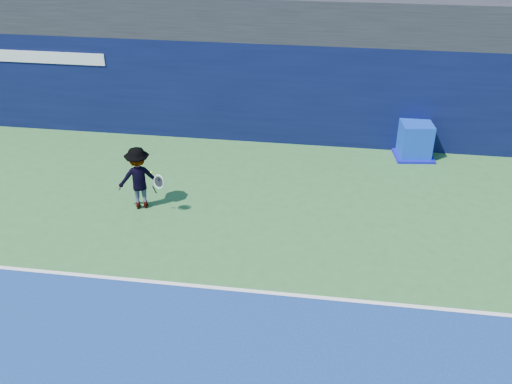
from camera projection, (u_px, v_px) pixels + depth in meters
baseline at (217, 288)px, 11.32m from camera, size 24.00×0.10×0.01m
stadium_band at (271, 10)px, 16.85m from camera, size 36.00×3.00×1.20m
back_wall_assembly at (266, 90)px, 17.03m from camera, size 36.00×1.03×3.00m
equipment_cart at (415, 141)px, 16.30m from camera, size 1.20×1.20×1.03m
tennis_player at (139, 178)px, 13.66m from camera, size 1.32×0.90×1.59m
tennis_ball at (152, 172)px, 13.06m from camera, size 0.06×0.06×0.06m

